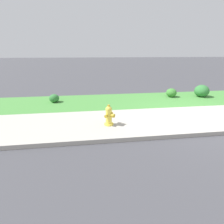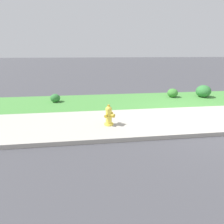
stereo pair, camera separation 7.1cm
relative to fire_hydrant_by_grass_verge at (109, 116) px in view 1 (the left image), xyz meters
name	(u,v)px [view 1 (the left image)]	position (x,y,z in m)	size (l,w,h in m)	color
ground_plane	(199,118)	(3.12, 0.20, -0.30)	(120.00, 120.00, 0.00)	#424247
sidewalk_pavement	(199,117)	(3.12, 0.20, -0.30)	(18.00, 2.31, 0.01)	#ADA89E
grass_verge	(168,99)	(3.12, 2.66, -0.30)	(18.00, 2.60, 0.01)	#47893D
fire_hydrant_by_grass_verge	(109,116)	(0.00, 0.00, 0.00)	(0.34, 0.34, 0.64)	yellow
shrub_bush_far_verge	(171,93)	(3.45, 3.02, -0.09)	(0.49, 0.49, 0.42)	#3D7F33
shrub_bush_mid_verge	(54,98)	(-2.07, 2.83, -0.12)	(0.43, 0.43, 0.36)	#337538
shrub_bush_near_lamp	(202,91)	(4.93, 2.85, -0.01)	(0.68, 0.68, 0.58)	#337538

